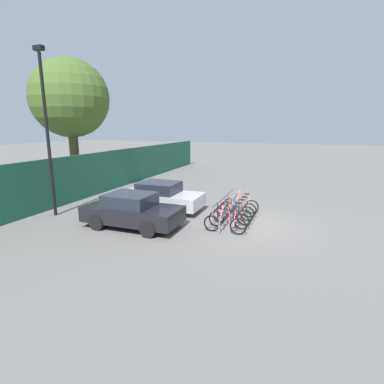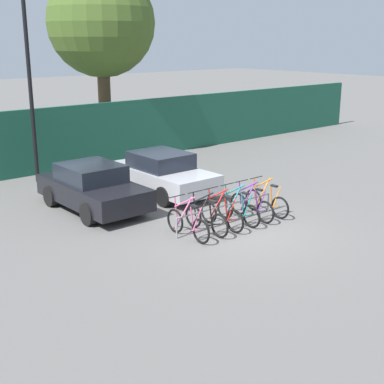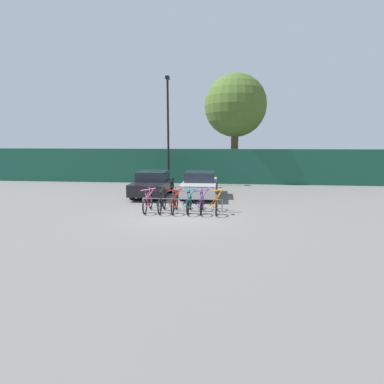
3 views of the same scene
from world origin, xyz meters
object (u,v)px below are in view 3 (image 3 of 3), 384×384
Objects in this scene: lamp_post at (168,127)px; bicycle_purple at (202,204)px; car_black at (153,184)px; car_silver at (200,184)px; bicycle_black at (162,203)px; bike_rack at (182,200)px; bicycle_pink at (148,203)px; bicycle_teal at (189,204)px; tree_behind_hoarding at (235,106)px; bicycle_red at (175,203)px; bicycle_orange at (216,204)px.

bicycle_purple is at bearing -70.14° from lamp_post.
car_black is 2.66m from car_silver.
lamp_post reaches higher than bicycle_black.
bicycle_purple is at bearing -9.56° from bike_rack.
bicycle_black is (-0.87, -0.15, -0.11)m from bike_rack.
bike_rack is 0.89× the size of car_black.
bike_rack is at bearing 5.32° from bicycle_pink.
lamp_post is at bearing 120.82° from car_silver.
car_silver reaches higher than bike_rack.
bicycle_purple is at bearing -0.22° from bicycle_teal.
car_silver is 8.85m from tree_behind_hoarding.
car_black is at bearing 109.17° from bicycle_black.
tree_behind_hoarding is (4.78, 7.05, 4.95)m from car_black.
bicycle_red is (1.20, 0.00, 0.00)m from bicycle_pink.
car_black is at bearing 123.32° from bicycle_teal.
bike_rack is 2.08× the size of bicycle_black.
bicycle_pink is 12.69m from tree_behind_hoarding.
car_black is 0.99× the size of car_silver.
bicycle_teal is at bearing -56.47° from car_black.
bicycle_black is 0.43× the size of car_black.
tree_behind_hoarding reaches higher than car_silver.
lamp_post is at bearing 109.06° from bicycle_purple.
bicycle_purple is at bearing -50.91° from car_black.
bicycle_pink is at bearing -176.04° from bicycle_orange.
bike_rack is at bearing -98.12° from car_silver.
bicycle_pink is at bearing -179.66° from bicycle_black.
bicycle_black is at bearing -81.96° from lamp_post.
bicycle_pink is 4.28m from car_silver.
bicycle_purple is 9.23m from lamp_post.
car_black and car_silver have the same top height.
bicycle_orange is 5.22m from car_black.
bike_rack is at bearing -75.67° from lamp_post.
bicycle_purple is at bearing 0.34° from bicycle_black.
bicycle_orange is (1.82, 0.00, 0.00)m from bicycle_red.
bicycle_red is 4.16m from car_black.
car_black is 5.40m from lamp_post.
bicycle_pink is 1.84m from bicycle_teal.
bicycle_pink is 0.23× the size of lamp_post.
bicycle_red is 1.00× the size of bicycle_teal.
bicycle_teal is (1.20, 0.00, 0.00)m from bicycle_black.
tree_behind_hoarding is at bearing 72.27° from bicycle_black.
car_black reaches higher than bicycle_pink.
bicycle_teal is 12.21m from tree_behind_hoarding.
car_silver is (0.52, 3.61, 0.21)m from bike_rack.
bicycle_teal is 4.48m from car_black.
tree_behind_hoarding reaches higher than bike_rack.
bicycle_pink is 3.79m from car_black.
bicycle_orange is at bearing -45.55° from car_black.
bicycle_teal is 0.21× the size of tree_behind_hoarding.
bicycle_pink and bicycle_orange have the same top height.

